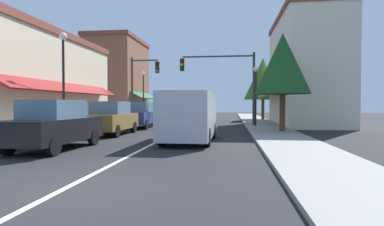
# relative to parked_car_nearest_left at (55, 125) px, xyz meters

# --- Properties ---
(ground_plane) EXTENTS (80.00, 80.00, 0.00)m
(ground_plane) POSITION_rel_parked_car_nearest_left_xyz_m (3.07, 13.00, -0.88)
(ground_plane) COLOR black
(sidewalk_left) EXTENTS (2.60, 56.00, 0.12)m
(sidewalk_left) POSITION_rel_parked_car_nearest_left_xyz_m (-2.43, 13.00, -0.82)
(sidewalk_left) COLOR gray
(sidewalk_left) RESTS_ON ground
(sidewalk_right) EXTENTS (2.60, 56.00, 0.12)m
(sidewalk_right) POSITION_rel_parked_car_nearest_left_xyz_m (8.57, 13.00, -0.82)
(sidewalk_right) COLOR gray
(sidewalk_right) RESTS_ON ground
(lane_center_stripe) EXTENTS (0.14, 52.00, 0.01)m
(lane_center_stripe) POSITION_rel_parked_car_nearest_left_xyz_m (3.07, 13.00, -0.88)
(lane_center_stripe) COLOR silver
(lane_center_stripe) RESTS_ON ground
(storefront_left_block) EXTENTS (5.57, 14.20, 6.02)m
(storefront_left_block) POSITION_rel_parked_car_nearest_left_xyz_m (-5.85, 7.00, 2.14)
(storefront_left_block) COLOR beige
(storefront_left_block) RESTS_ON ground
(storefront_right_block) EXTENTS (5.59, 10.20, 8.45)m
(storefront_right_block) POSITION_rel_parked_car_nearest_left_xyz_m (12.01, 15.00, 3.35)
(storefront_right_block) COLOR beige
(storefront_right_block) RESTS_ON ground
(storefront_far_left) EXTENTS (6.17, 8.20, 8.82)m
(storefront_far_left) POSITION_rel_parked_car_nearest_left_xyz_m (-6.16, 23.00, 3.53)
(storefront_far_left) COLOR brown
(storefront_far_left) RESTS_ON ground
(parked_car_nearest_left) EXTENTS (1.87, 4.14, 1.77)m
(parked_car_nearest_left) POSITION_rel_parked_car_nearest_left_xyz_m (0.00, 0.00, 0.00)
(parked_car_nearest_left) COLOR black
(parked_car_nearest_left) RESTS_ON ground
(parked_car_second_left) EXTENTS (1.79, 4.11, 1.77)m
(parked_car_second_left) POSITION_rel_parked_car_nearest_left_xyz_m (-0.09, 5.53, 0.00)
(parked_car_second_left) COLOR brown
(parked_car_second_left) RESTS_ON ground
(parked_car_third_left) EXTENTS (1.81, 4.11, 1.77)m
(parked_car_third_left) POSITION_rel_parked_car_nearest_left_xyz_m (0.02, 10.38, 0.00)
(parked_car_third_left) COLOR navy
(parked_car_third_left) RESTS_ON ground
(parked_car_far_left) EXTENTS (1.83, 4.13, 1.77)m
(parked_car_far_left) POSITION_rel_parked_car_nearest_left_xyz_m (-0.01, 15.59, 0.00)
(parked_car_far_left) COLOR #0F4C33
(parked_car_far_left) RESTS_ON ground
(parked_car_distant_left) EXTENTS (1.85, 4.14, 1.77)m
(parked_car_distant_left) POSITION_rel_parked_car_nearest_left_xyz_m (-0.10, 20.55, 0.00)
(parked_car_distant_left) COLOR #B7BABF
(parked_car_distant_left) RESTS_ON ground
(van_in_lane) EXTENTS (2.06, 5.21, 2.12)m
(van_in_lane) POSITION_rel_parked_car_nearest_left_xyz_m (4.47, 3.05, 0.27)
(van_in_lane) COLOR #B2B7BC
(van_in_lane) RESTS_ON ground
(traffic_signal_mast_arm) EXTENTS (5.45, 0.50, 5.38)m
(traffic_signal_mast_arm) POSITION_rel_parked_car_nearest_left_xyz_m (5.93, 12.57, 2.84)
(traffic_signal_mast_arm) COLOR #333333
(traffic_signal_mast_arm) RESTS_ON ground
(traffic_signal_left_corner) EXTENTS (2.39, 0.50, 5.40)m
(traffic_signal_left_corner) POSITION_rel_parked_car_nearest_left_xyz_m (-0.97, 14.11, 2.64)
(traffic_signal_left_corner) COLOR #333333
(traffic_signal_left_corner) RESTS_ON ground
(street_lamp_left_near) EXTENTS (0.36, 0.36, 5.05)m
(street_lamp_left_near) POSITION_rel_parked_car_nearest_left_xyz_m (-1.76, 3.76, 2.50)
(street_lamp_left_near) COLOR black
(street_lamp_left_near) RESTS_ON ground
(street_lamp_right_mid) EXTENTS (0.36, 0.36, 4.21)m
(street_lamp_right_mid) POSITION_rel_parked_car_nearest_left_xyz_m (7.92, 11.45, 2.01)
(street_lamp_right_mid) COLOR black
(street_lamp_right_mid) RESTS_ON ground
(street_lamp_left_far) EXTENTS (0.36, 0.36, 4.74)m
(street_lamp_left_far) POSITION_rel_parked_car_nearest_left_xyz_m (-2.04, 18.61, 2.32)
(street_lamp_left_far) COLOR black
(street_lamp_left_far) RESTS_ON ground
(tree_right_near) EXTENTS (3.06, 3.06, 5.56)m
(tree_right_near) POSITION_rel_parked_car_nearest_left_xyz_m (9.07, 7.46, 2.98)
(tree_right_near) COLOR #4C331E
(tree_right_near) RESTS_ON ground
(tree_right_far) EXTENTS (3.78, 3.78, 6.27)m
(tree_right_far) POSITION_rel_parked_car_nearest_left_xyz_m (9.43, 21.67, 3.30)
(tree_right_far) COLOR #4C331E
(tree_right_far) RESTS_ON ground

